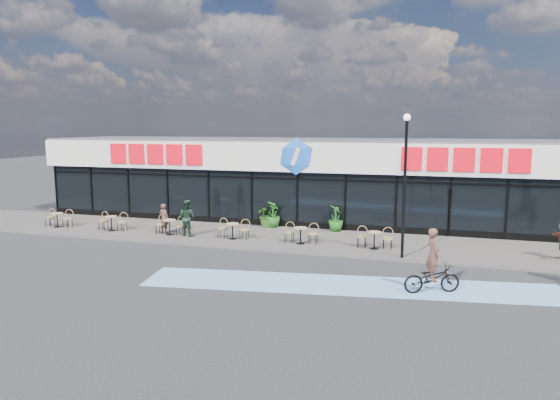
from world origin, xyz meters
name	(u,v)px	position (x,y,z in m)	size (l,w,h in m)	color
ground	(252,264)	(0.00, 0.00, 0.00)	(120.00, 120.00, 0.00)	#28282B
sidewalk	(284,238)	(0.00, 4.50, 0.05)	(44.00, 5.00, 0.10)	#544E4A
bike_lane	(349,285)	(4.00, -1.50, 0.01)	(14.00, 2.20, 0.01)	#72A4D8
building	(310,179)	(0.00, 9.93, 2.34)	(30.60, 6.57, 4.75)	black
lamp_post	(405,175)	(5.57, 2.30, 3.45)	(0.28, 0.28, 5.70)	black
bistro_set_0	(58,218)	(-12.03, 3.58, 0.56)	(1.54, 0.62, 0.90)	tan
bistro_set_1	(112,221)	(-8.76, 3.58, 0.56)	(1.54, 0.62, 0.90)	tan
bistro_set_2	(171,225)	(-5.48, 3.58, 0.56)	(1.54, 0.62, 0.90)	tan
bistro_set_3	(233,229)	(-2.21, 3.58, 0.56)	(1.54, 0.62, 0.90)	tan
bistro_set_4	(301,233)	(1.06, 3.58, 0.56)	(1.54, 0.62, 0.90)	tan
bistro_set_5	(375,238)	(4.34, 3.58, 0.56)	(1.54, 0.62, 0.90)	tan
potted_plant_left	(267,215)	(-1.54, 6.70, 0.73)	(1.13, 0.98, 1.26)	#295217
potted_plant_mid	(273,214)	(-1.21, 6.67, 0.77)	(0.75, 0.75, 1.34)	#1E5618
potted_plant_right	(336,218)	(2.10, 6.59, 0.75)	(0.73, 0.73, 1.31)	#1F5618
patron_left	(164,218)	(-5.94, 3.77, 0.83)	(0.54, 0.35, 1.47)	#522E2A
patron_right	(187,218)	(-4.55, 3.53, 0.98)	(0.85, 0.66, 1.76)	black
cyclist_a	(432,272)	(6.68, -1.51, 0.70)	(1.95, 1.30, 2.13)	black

